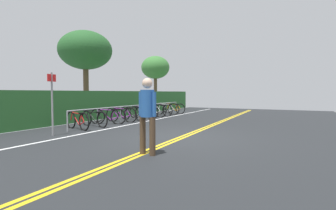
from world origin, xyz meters
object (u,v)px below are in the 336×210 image
bicycle_4 (132,113)px  pedestrian (147,111)px  bicycle_7 (160,110)px  tree_mid (85,51)px  bicycle_2 (108,116)px  bicycle_8 (166,109)px  bicycle_9 (174,108)px  bicycle_6 (152,111)px  bike_rack (139,108)px  bicycle_3 (121,115)px  bicycle_0 (77,121)px  bicycle_5 (144,112)px  bicycle_1 (94,119)px  sign_post_near (52,97)px  tree_far_right (155,68)px

bicycle_4 → pedestrian: 7.41m
bicycle_7 → tree_mid: size_ratio=0.34×
bicycle_2 → bicycle_8: 5.53m
bicycle_7 → bicycle_8: 0.92m
bicycle_9 → bicycle_8: bearing=177.0°
bicycle_2 → bicycle_8: bearing=-1.5°
bicycle_6 → pedestrian: bearing=-150.6°
bike_rack → bicycle_9: (4.26, -0.05, -0.25)m
bicycle_3 → bicycle_6: (2.85, -0.08, 0.02)m
bicycle_7 → pedestrian: pedestrian is taller
bicycle_0 → bicycle_5: bearing=-1.1°
bicycle_1 → bicycle_5: bicycle_5 is taller
bicycle_0 → bicycle_8: bearing=-0.9°
bicycle_3 → sign_post_near: sign_post_near is taller
bike_rack → tree_far_right: tree_far_right is taller
bicycle_0 → bicycle_7: 6.45m
bicycle_3 → tree_far_right: bearing=20.8°
bicycle_2 → sign_post_near: 3.38m
bicycle_1 → bike_rack: bearing=-2.1°
bicycle_4 → pedestrian: (-5.88, -4.46, 0.66)m
bicycle_4 → bicycle_6: size_ratio=1.02×
bicycle_8 → tree_far_right: bearing=34.9°
bicycle_1 → bicycle_5: 3.74m
bicycle_7 → pedestrian: size_ratio=1.02×
bicycle_0 → bicycle_6: (5.63, -0.08, 0.03)m
bicycle_0 → tree_far_right: tree_far_right is taller
bike_rack → bicycle_7: size_ratio=5.30×
bicycle_7 → bicycle_3: bearing=177.3°
bicycle_0 → bicycle_3: (2.78, 0.01, 0.01)m
bicycle_4 → bicycle_8: size_ratio=1.07×
bike_rack → tree_mid: bearing=80.2°
bike_rack → bicycle_9: bearing=-0.7°
bicycle_3 → bicycle_6: bearing=-1.7°
bicycle_1 → sign_post_near: (-2.33, -0.37, 0.93)m
bicycle_8 → bicycle_6: bearing=178.9°
bicycle_4 → bicycle_7: (2.76, -0.14, 0.00)m
bicycle_3 → bicycle_4: bearing=-2.2°
bicycle_9 → pedestrian: pedestrian is taller
bicycle_4 → tree_far_right: bearing=22.8°
bicycle_9 → tree_mid: tree_mid is taller
bike_rack → bicycle_0: (-4.14, 0.11, -0.25)m
bicycle_0 → bicycle_2: size_ratio=1.01×
bicycle_6 → bicycle_5: bearing=-179.2°
bicycle_2 → bicycle_3: size_ratio=0.93×
bicycle_5 → bicycle_9: size_ratio=1.04×
bicycle_2 → tree_mid: 6.46m
bicycle_2 → bicycle_4: (1.85, -0.06, 0.00)m
bicycle_0 → bicycle_8: bicycle_8 is taller
bicycle_3 → pedestrian: size_ratio=1.00×
bicycle_3 → bicycle_6: bicycle_6 is taller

